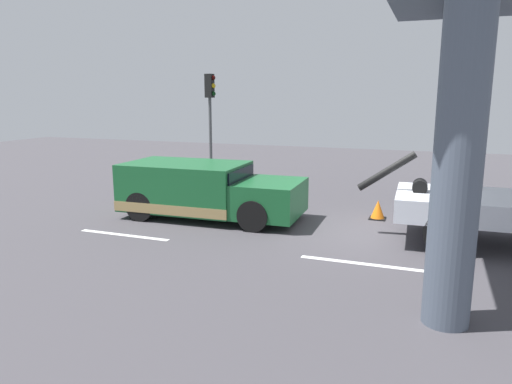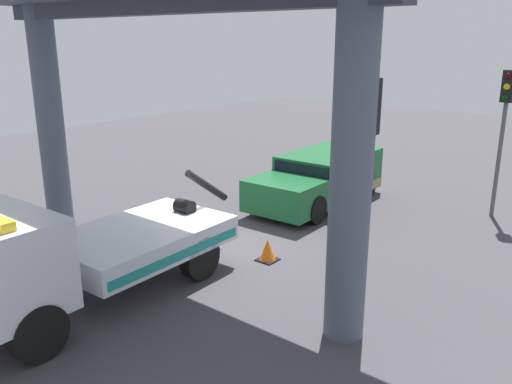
# 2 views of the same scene
# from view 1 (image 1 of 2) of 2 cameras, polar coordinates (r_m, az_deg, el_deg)

# --- Properties ---
(ground_plane) EXTENTS (60.00, 40.00, 0.10)m
(ground_plane) POSITION_cam_1_polar(r_m,az_deg,el_deg) (12.75, 13.99, -5.06)
(ground_plane) COLOR #423F44
(lane_stripe_west) EXTENTS (2.60, 0.16, 0.01)m
(lane_stripe_west) POSITION_cam_1_polar(r_m,az_deg,el_deg) (12.68, -15.56, -4.99)
(lane_stripe_west) COLOR silver
(lane_stripe_west) RESTS_ON ground
(lane_stripe_mid) EXTENTS (2.60, 0.16, 0.01)m
(lane_stripe_mid) POSITION_cam_1_polar(r_m,az_deg,el_deg) (10.47, 12.44, -8.37)
(lane_stripe_mid) COLOR silver
(lane_stripe_mid) RESTS_ON ground
(towed_van_green) EXTENTS (5.25, 2.34, 1.58)m
(towed_van_green) POSITION_cam_1_polar(r_m,az_deg,el_deg) (13.93, -6.29, 0.12)
(towed_van_green) COLOR #195B2D
(towed_van_green) RESTS_ON ground
(traffic_light_near) EXTENTS (0.39, 0.32, 4.33)m
(traffic_light_near) POSITION_cam_1_polar(r_m,az_deg,el_deg) (18.89, -5.50, 10.37)
(traffic_light_near) COLOR #515456
(traffic_light_near) RESTS_ON ground
(traffic_light_far) EXTENTS (0.39, 0.32, 4.58)m
(traffic_light_far) POSITION_cam_1_polar(r_m,az_deg,el_deg) (16.99, 21.68, 10.08)
(traffic_light_far) COLOR #515456
(traffic_light_far) RESTS_ON ground
(traffic_cone_orange) EXTENTS (0.46, 0.46, 0.55)m
(traffic_cone_orange) POSITION_cam_1_polar(r_m,az_deg,el_deg) (14.18, 14.40, -2.12)
(traffic_cone_orange) COLOR orange
(traffic_cone_orange) RESTS_ON ground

